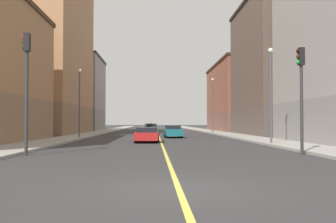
# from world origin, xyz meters

# --- Properties ---
(ground_plane) EXTENTS (400.00, 400.00, 0.00)m
(ground_plane) POSITION_xyz_m (0.00, 0.00, 0.00)
(ground_plane) COLOR #333233
(ground_plane) RESTS_ON ground
(sidewalk_left) EXTENTS (3.30, 168.00, 0.15)m
(sidewalk_left) POSITION_xyz_m (8.98, 49.00, 0.07)
(sidewalk_left) COLOR #9E9B93
(sidewalk_left) RESTS_ON ground
(sidewalk_right) EXTENTS (3.30, 168.00, 0.15)m
(sidewalk_right) POSITION_xyz_m (-8.98, 49.00, 0.07)
(sidewalk_right) COLOR #9E9B93
(sidewalk_right) RESTS_ON ground
(lane_center_stripe) EXTENTS (0.16, 154.00, 0.01)m
(lane_center_stripe) POSITION_xyz_m (0.00, 49.00, 0.01)
(lane_center_stripe) COLOR #E5D14C
(lane_center_stripe) RESTS_ON ground
(building_left_mid) EXTENTS (9.43, 16.88, 16.73)m
(building_left_mid) POSITION_xyz_m (15.19, 37.50, 8.38)
(building_left_mid) COLOR brown
(building_left_mid) RESTS_ON ground
(building_left_far) EXTENTS (9.43, 23.20, 12.23)m
(building_left_far) POSITION_xyz_m (15.19, 59.38, 6.12)
(building_left_far) COLOR brown
(building_left_far) RESTS_ON ground
(building_right_midblock) EXTENTS (9.43, 21.62, 23.65)m
(building_right_midblock) POSITION_xyz_m (-15.19, 43.66, 11.84)
(building_right_midblock) COLOR #8F6B4F
(building_right_midblock) RESTS_ON ground
(building_right_distant) EXTENTS (9.43, 14.78, 13.95)m
(building_right_distant) POSITION_xyz_m (-15.19, 63.62, 6.99)
(building_right_distant) COLOR gray
(building_right_distant) RESTS_ON ground
(traffic_light_left_near) EXTENTS (0.40, 0.32, 5.48)m
(traffic_light_left_near) POSITION_xyz_m (6.91, 9.69, 3.58)
(traffic_light_left_near) COLOR #2D2D2D
(traffic_light_left_near) RESTS_ON ground
(traffic_light_right_near) EXTENTS (0.40, 0.32, 6.10)m
(traffic_light_right_near) POSITION_xyz_m (-6.95, 9.69, 3.94)
(traffic_light_right_near) COLOR #2D2D2D
(traffic_light_right_near) RESTS_ON ground
(street_lamp_left_near) EXTENTS (0.36, 0.36, 6.94)m
(street_lamp_left_near) POSITION_xyz_m (7.93, 18.04, 4.37)
(street_lamp_left_near) COLOR #4C4C51
(street_lamp_left_near) RESTS_ON ground
(street_lamp_right_near) EXTENTS (0.36, 0.36, 6.77)m
(street_lamp_right_near) POSITION_xyz_m (-7.93, 28.51, 4.28)
(street_lamp_right_near) COLOR #4C4C51
(street_lamp_right_near) RESTS_ON ground
(street_lamp_left_far) EXTENTS (0.36, 0.36, 7.84)m
(street_lamp_left_far) POSITION_xyz_m (7.93, 45.51, 4.85)
(street_lamp_left_far) COLOR #4C4C51
(street_lamp_left_far) RESTS_ON ground
(car_green) EXTENTS (1.94, 4.36, 1.40)m
(car_green) POSITION_xyz_m (-0.95, 50.36, 0.68)
(car_green) COLOR #1E6B38
(car_green) RESTS_ON ground
(car_red) EXTENTS (2.01, 4.37, 1.23)m
(car_red) POSITION_xyz_m (-1.14, 22.01, 0.62)
(car_red) COLOR red
(car_red) RESTS_ON ground
(car_black) EXTENTS (1.96, 4.08, 1.36)m
(car_black) POSITION_xyz_m (-1.48, 66.72, 0.66)
(car_black) COLOR black
(car_black) RESTS_ON ground
(car_teal) EXTENTS (1.90, 4.24, 1.31)m
(car_teal) POSITION_xyz_m (1.44, 31.17, 0.65)
(car_teal) COLOR #196670
(car_teal) RESTS_ON ground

